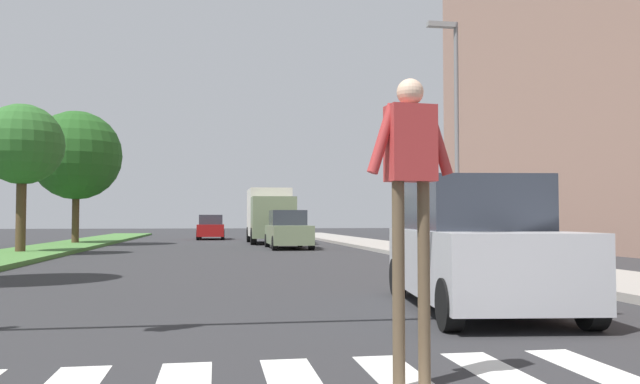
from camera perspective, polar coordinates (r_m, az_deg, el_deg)
name	(u,v)px	position (r m, az deg, el deg)	size (l,w,h in m)	color
ground_plane	(220,251)	(27.40, -8.95, -5.25)	(140.00, 140.00, 0.00)	#2D2D30
median_strip	(25,253)	(26.34, -24.81, -5.00)	(3.12, 64.00, 0.15)	#477A38
tree_far	(22,145)	(26.63, -25.04, 3.82)	(3.05, 3.05, 5.56)	#4C3823
tree_distant	(77,156)	(35.57, -20.91, 3.06)	(4.62, 4.62, 6.84)	#4C3823
sidewalk_right	(413,250)	(26.65, 8.31, -5.17)	(3.00, 64.00, 0.15)	#9E9991
street_lamp_right	(454,117)	(20.84, 11.86, 6.56)	(1.02, 0.24, 7.50)	slate
pedestrian_performer	(411,180)	(5.21, 8.10, 1.06)	(0.75, 0.28, 2.49)	brown
suv_crossing	(475,247)	(9.95, 13.65, -4.78)	(2.46, 4.79, 1.97)	#B7B7BC
sedan_midblock	(288,231)	(29.63, -2.87, -3.49)	(1.86, 4.54, 1.77)	gray
sedan_distant	(211,228)	(43.94, -9.71, -3.18)	(1.87, 4.54, 1.65)	maroon
truck_box_delivery	(270,214)	(36.29, -4.50, -2.00)	(2.40, 6.20, 3.10)	gray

